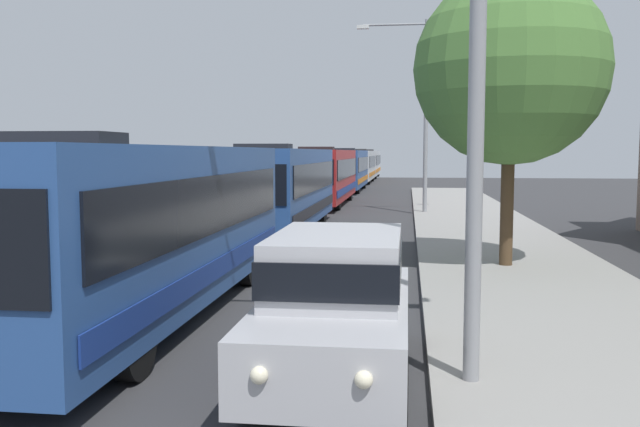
# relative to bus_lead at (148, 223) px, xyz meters

# --- Properties ---
(bus_lead) EXTENTS (2.58, 10.89, 3.21)m
(bus_lead) POSITION_rel_bus_lead_xyz_m (0.00, 0.00, 0.00)
(bus_lead) COLOR #284C8C
(bus_lead) RESTS_ON ground_plane
(bus_second_in_line) EXTENTS (2.58, 11.07, 3.21)m
(bus_second_in_line) POSITION_rel_bus_lead_xyz_m (0.00, 13.17, 0.00)
(bus_second_in_line) COLOR #284C8C
(bus_second_in_line) RESTS_ON ground_plane
(bus_middle) EXTENTS (2.58, 12.06, 3.21)m
(bus_middle) POSITION_rel_bus_lead_xyz_m (0.00, 26.21, 0.00)
(bus_middle) COLOR maroon
(bus_middle) RESTS_ON ground_plane
(bus_fourth_in_line) EXTENTS (2.58, 11.74, 3.21)m
(bus_fourth_in_line) POSITION_rel_bus_lead_xyz_m (0.00, 39.78, 0.00)
(bus_fourth_in_line) COLOR #284C8C
(bus_fourth_in_line) RESTS_ON ground_plane
(bus_rear) EXTENTS (2.58, 11.42, 3.21)m
(bus_rear) POSITION_rel_bus_lead_xyz_m (0.00, 53.24, 0.00)
(bus_rear) COLOR silver
(bus_rear) RESTS_ON ground_plane
(bus_tail_end) EXTENTS (2.58, 11.87, 3.21)m
(bus_tail_end) POSITION_rel_bus_lead_xyz_m (0.00, 65.94, 0.00)
(bus_tail_end) COLOR silver
(bus_tail_end) RESTS_ON ground_plane
(white_suv) EXTENTS (1.86, 4.72, 1.90)m
(white_suv) POSITION_rel_bus_lead_xyz_m (3.70, -2.90, -0.66)
(white_suv) COLOR #B7B7BC
(white_suv) RESTS_ON ground_plane
(box_truck_oncoming) EXTENTS (2.35, 7.49, 3.15)m
(box_truck_oncoming) POSITION_rel_bus_lead_xyz_m (-3.30, 69.29, 0.02)
(box_truck_oncoming) COLOR black
(box_truck_oncoming) RESTS_ON ground_plane
(streetlamp_mid) EXTENTS (6.45, 0.28, 8.84)m
(streetlamp_mid) POSITION_rel_bus_lead_xyz_m (5.40, 20.59, 3.87)
(streetlamp_mid) COLOR gray
(streetlamp_mid) RESTS_ON sidewalk
(roadside_tree) EXTENTS (4.68, 4.68, 7.16)m
(roadside_tree) POSITION_rel_bus_lead_xyz_m (7.04, 5.64, 3.27)
(roadside_tree) COLOR #4C3823
(roadside_tree) RESTS_ON sidewalk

